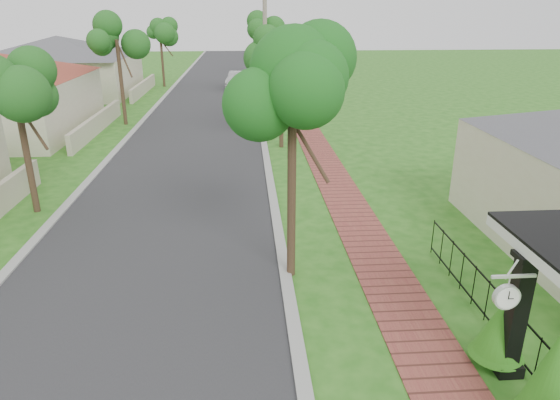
{
  "coord_description": "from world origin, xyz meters",
  "views": [
    {
      "loc": [
        -0.3,
        -8.41,
        6.46
      ],
      "look_at": [
        0.62,
        4.57,
        1.5
      ],
      "focal_mm": 32.0,
      "sensor_mm": 36.0,
      "label": 1
    }
  ],
  "objects_px": {
    "parked_car_red": "(255,101)",
    "station_clock": "(507,295)",
    "near_tree": "(292,97)",
    "utility_pole": "(265,47)",
    "porch_post": "(515,322)",
    "parked_car_white": "(237,80)"
  },
  "relations": [
    {
      "from": "porch_post",
      "to": "parked_car_white",
      "type": "xyz_separation_m",
      "value": [
        -5.43,
        37.78,
        -0.43
      ]
    },
    {
      "from": "porch_post",
      "to": "near_tree",
      "type": "distance_m",
      "value": 6.52
    },
    {
      "from": "near_tree",
      "to": "utility_pole",
      "type": "height_order",
      "value": "utility_pole"
    },
    {
      "from": "near_tree",
      "to": "station_clock",
      "type": "distance_m",
      "value": 6.11
    },
    {
      "from": "parked_car_red",
      "to": "near_tree",
      "type": "relative_size",
      "value": 0.7
    },
    {
      "from": "parked_car_red",
      "to": "station_clock",
      "type": "relative_size",
      "value": 5.21
    },
    {
      "from": "station_clock",
      "to": "near_tree",
      "type": "bearing_deg",
      "value": 126.22
    },
    {
      "from": "parked_car_red",
      "to": "near_tree",
      "type": "distance_m",
      "value": 23.19
    },
    {
      "from": "parked_car_red",
      "to": "parked_car_white",
      "type": "distance_m",
      "value": 10.96
    },
    {
      "from": "porch_post",
      "to": "parked_car_red",
      "type": "height_order",
      "value": "porch_post"
    },
    {
      "from": "near_tree",
      "to": "utility_pole",
      "type": "xyz_separation_m",
      "value": [
        0.1,
        16.96,
        -0.03
      ]
    },
    {
      "from": "porch_post",
      "to": "parked_car_red",
      "type": "xyz_separation_m",
      "value": [
        -4.15,
        26.9,
        -0.44
      ]
    },
    {
      "from": "parked_car_red",
      "to": "station_clock",
      "type": "distance_m",
      "value": 27.57
    },
    {
      "from": "utility_pole",
      "to": "station_clock",
      "type": "relative_size",
      "value": 11.72
    },
    {
      "from": "near_tree",
      "to": "utility_pole",
      "type": "distance_m",
      "value": 16.96
    },
    {
      "from": "utility_pole",
      "to": "station_clock",
      "type": "bearing_deg",
      "value": -81.61
    },
    {
      "from": "parked_car_red",
      "to": "near_tree",
      "type": "bearing_deg",
      "value": -80.06
    },
    {
      "from": "porch_post",
      "to": "station_clock",
      "type": "height_order",
      "value": "porch_post"
    },
    {
      "from": "station_clock",
      "to": "utility_pole",
      "type": "bearing_deg",
      "value": 98.39
    },
    {
      "from": "porch_post",
      "to": "parked_car_red",
      "type": "relative_size",
      "value": 0.63
    },
    {
      "from": "parked_car_red",
      "to": "station_clock",
      "type": "height_order",
      "value": "station_clock"
    },
    {
      "from": "parked_car_red",
      "to": "utility_pole",
      "type": "xyz_separation_m",
      "value": [
        0.5,
        -5.9,
        3.88
      ]
    }
  ]
}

